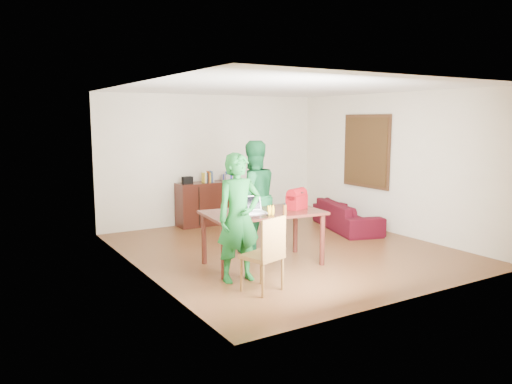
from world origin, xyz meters
TOP-DOWN VIEW (x-y plane):
  - room at (0.01, 0.13)m, footprint 5.20×5.70m
  - table at (-0.80, -0.55)m, footprint 1.85×1.18m
  - chair at (-1.43, -1.56)m, footprint 0.55×0.54m
  - person_near at (-1.48, -1.03)m, footprint 0.66×0.45m
  - person_far at (-0.55, 0.17)m, footprint 0.97×0.80m
  - laptop at (-0.99, -0.60)m, footprint 0.37×0.29m
  - bananas at (-0.87, -0.88)m, footprint 0.17×0.12m
  - bottle at (-0.67, -0.94)m, footprint 0.06×0.06m
  - red_bag at (-0.24, -0.64)m, footprint 0.39×0.31m
  - sofa at (1.95, 0.67)m, footprint 1.26×2.03m

SIDE VIEW (x-z plane):
  - sofa at x=1.95m, z-range 0.00..0.55m
  - chair at x=-1.43m, z-range -0.21..0.78m
  - table at x=-0.80m, z-range 0.30..1.13m
  - bananas at x=-0.87m, z-range 0.82..0.88m
  - laptop at x=-0.99m, z-range 0.75..0.99m
  - person_near at x=-1.48m, z-range 0.00..1.76m
  - bottle at x=-0.67m, z-range 0.82..0.99m
  - person_far at x=-0.55m, z-range 0.00..1.85m
  - red_bag at x=-0.24m, z-range 0.82..1.07m
  - room at x=0.01m, z-range -0.14..2.76m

